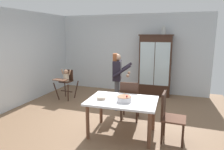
# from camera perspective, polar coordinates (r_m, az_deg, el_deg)

# --- Properties ---
(ground_plane) EXTENTS (6.24, 6.24, 0.00)m
(ground_plane) POSITION_cam_1_polar(r_m,az_deg,el_deg) (5.11, -2.43, -12.03)
(ground_plane) COLOR brown
(wall_back) EXTENTS (5.32, 0.06, 2.70)m
(wall_back) POSITION_cam_1_polar(r_m,az_deg,el_deg) (7.22, 5.19, 6.02)
(wall_back) COLOR silver
(wall_back) RESTS_ON ground_plane
(wall_left) EXTENTS (0.06, 5.32, 2.70)m
(wall_left) POSITION_cam_1_polar(r_m,az_deg,el_deg) (6.20, -25.85, 3.99)
(wall_left) COLOR silver
(wall_left) RESTS_ON ground_plane
(china_cabinet) EXTENTS (1.07, 0.48, 2.02)m
(china_cabinet) POSITION_cam_1_polar(r_m,az_deg,el_deg) (6.84, 12.03, 2.68)
(china_cabinet) COLOR #382116
(china_cabinet) RESTS_ON ground_plane
(ceramic_vase) EXTENTS (0.13, 0.13, 0.27)m
(ceramic_vase) POSITION_cam_1_polar(r_m,az_deg,el_deg) (6.75, 14.34, 12.01)
(ceramic_vase) COLOR #B2B7B2
(ceramic_vase) RESTS_ON china_cabinet
(high_chair_with_toddler) EXTENTS (0.62, 0.72, 0.95)m
(high_chair_with_toddler) POSITION_cam_1_polar(r_m,az_deg,el_deg) (6.51, -12.80, -1.05)
(high_chair_with_toddler) COLOR #382116
(high_chair_with_toddler) RESTS_ON ground_plane
(adult_person) EXTENTS (0.56, 0.55, 1.53)m
(adult_person) POSITION_cam_1_polar(r_m,az_deg,el_deg) (5.42, 1.53, 0.11)
(adult_person) COLOR #47474C
(adult_person) RESTS_ON ground_plane
(dining_table) EXTENTS (1.41, 1.00, 0.74)m
(dining_table) POSITION_cam_1_polar(r_m,az_deg,el_deg) (4.14, 2.89, -8.26)
(dining_table) COLOR silver
(dining_table) RESTS_ON ground_plane
(birthday_cake) EXTENTS (0.28, 0.28, 0.19)m
(birthday_cake) POSITION_cam_1_polar(r_m,az_deg,el_deg) (3.99, 3.44, -6.73)
(birthday_cake) COLOR white
(birthday_cake) RESTS_ON dining_table
(serving_bowl) EXTENTS (0.18, 0.18, 0.05)m
(serving_bowl) POSITION_cam_1_polar(r_m,az_deg,el_deg) (4.13, -3.00, -6.48)
(serving_bowl) COLOR #C6AD93
(serving_bowl) RESTS_ON dining_table
(dining_chair_far_side) EXTENTS (0.48, 0.48, 0.96)m
(dining_chair_far_side) POSITION_cam_1_polar(r_m,az_deg,el_deg) (4.80, 4.97, -6.54)
(dining_chair_far_side) COLOR #382116
(dining_chair_far_side) RESTS_ON ground_plane
(dining_chair_right_end) EXTENTS (0.46, 0.46, 0.96)m
(dining_chair_right_end) POSITION_cam_1_polar(r_m,az_deg,el_deg) (4.07, 15.58, -10.36)
(dining_chair_right_end) COLOR #382116
(dining_chair_right_end) RESTS_ON ground_plane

